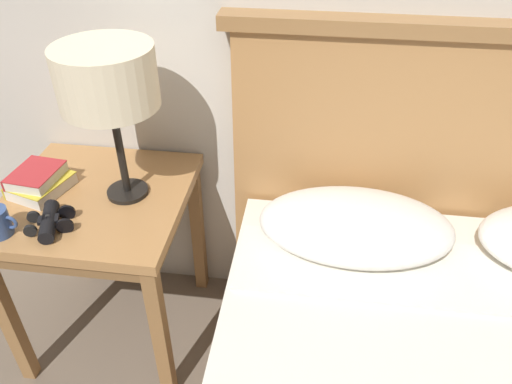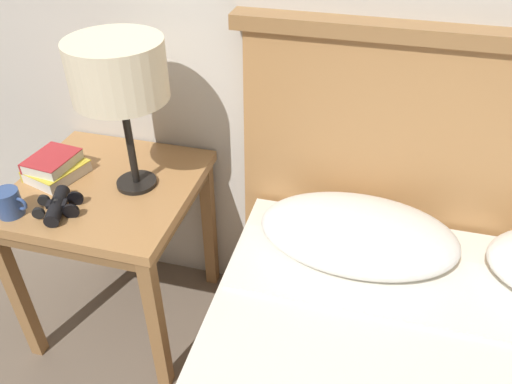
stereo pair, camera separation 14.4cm
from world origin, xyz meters
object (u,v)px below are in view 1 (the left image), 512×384
(book_stacked_on_top, at_px, (35,175))
(binoculars_pair, at_px, (50,221))
(nightstand, at_px, (99,216))
(table_lamp, at_px, (107,80))
(book_on_nightstand, at_px, (41,185))

(book_stacked_on_top, distance_m, binoculars_pair, 0.21)
(nightstand, height_order, book_stacked_on_top, book_stacked_on_top)
(nightstand, xyz_separation_m, binoculars_pair, (-0.06, -0.17, 0.11))
(book_stacked_on_top, xyz_separation_m, binoculars_pair, (0.12, -0.17, -0.04))
(nightstand, distance_m, table_lamp, 0.48)
(nightstand, relative_size, book_on_nightstand, 3.03)
(nightstand, height_order, binoculars_pair, binoculars_pair)
(nightstand, distance_m, binoculars_pair, 0.21)
(book_on_nightstand, distance_m, binoculars_pair, 0.20)
(book_on_nightstand, height_order, book_stacked_on_top, book_stacked_on_top)
(book_on_nightstand, bearing_deg, table_lamp, 4.93)
(book_on_nightstand, distance_m, book_stacked_on_top, 0.04)
(table_lamp, distance_m, book_stacked_on_top, 0.44)
(nightstand, bearing_deg, book_on_nightstand, -179.89)
(nightstand, xyz_separation_m, book_stacked_on_top, (-0.18, 0.00, 0.14))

